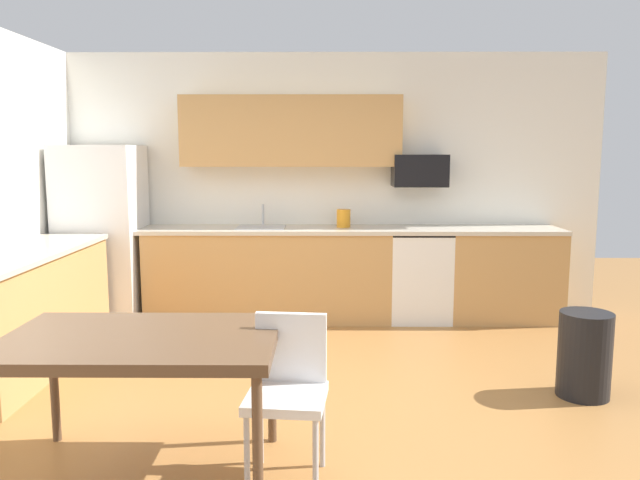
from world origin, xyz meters
name	(u,v)px	position (x,y,z in m)	size (l,w,h in m)	color
ground_plane	(319,411)	(0.00, 0.00, 0.00)	(12.00, 12.00, 0.00)	#9E6B38
wall_back	(321,185)	(0.00, 2.65, 1.35)	(5.80, 0.10, 2.70)	white
cabinet_run_back	(269,275)	(-0.53, 2.30, 0.45)	(2.44, 0.60, 0.90)	tan
cabinet_run_back_right	(503,276)	(1.85, 2.30, 0.45)	(1.11, 0.60, 0.90)	tan
cabinet_run_left	(26,313)	(-2.30, 0.80, 0.45)	(0.60, 2.00, 0.90)	tan
countertop_back	(321,230)	(0.00, 2.30, 0.92)	(4.80, 0.64, 0.04)	beige
countertop_left	(22,254)	(-2.30, 0.80, 0.92)	(0.64, 2.00, 0.04)	beige
upper_cabinets_back	(291,131)	(-0.30, 2.43, 1.90)	(2.20, 0.34, 0.70)	tan
refrigerator	(103,234)	(-2.18, 2.22, 0.88)	(0.76, 0.70, 1.76)	white
oven_range	(419,275)	(0.99, 2.30, 0.46)	(0.60, 0.60, 0.91)	white
microwave	(419,171)	(0.99, 2.40, 1.51)	(0.54, 0.36, 0.32)	black
sink_basin	(261,234)	(-0.60, 2.30, 0.88)	(0.48, 0.40, 0.14)	#A5A8AD
sink_faucet	(263,216)	(-0.60, 2.48, 1.04)	(0.02, 0.02, 0.24)	#B2B5BA
dining_table	(141,347)	(-0.91, -0.82, 0.70)	(1.40, 0.90, 0.76)	brown
chair_near_table	(288,383)	(-0.15, -0.81, 0.50)	(0.44, 0.44, 0.85)	white
trash_bin	(585,355)	(1.85, 0.27, 0.30)	(0.36, 0.36, 0.60)	black
kettle	(344,219)	(0.23, 2.35, 1.02)	(0.14, 0.14, 0.20)	orange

